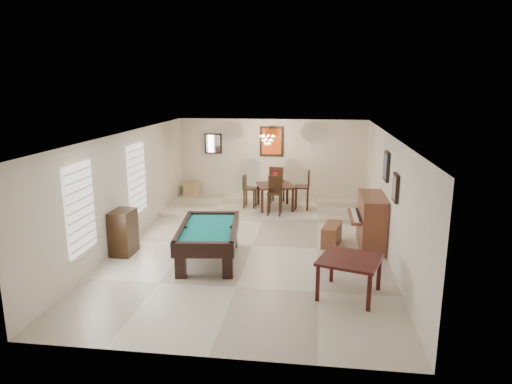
% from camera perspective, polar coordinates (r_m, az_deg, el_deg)
% --- Properties ---
extents(ground_plane, '(6.00, 9.00, 0.02)m').
position_cam_1_polar(ground_plane, '(10.71, -0.42, -6.79)').
color(ground_plane, beige).
extents(wall_back, '(6.00, 0.04, 2.60)m').
position_cam_1_polar(wall_back, '(14.72, 1.96, 4.04)').
color(wall_back, silver).
rests_on(wall_back, ground_plane).
extents(wall_front, '(6.00, 0.04, 2.60)m').
position_cam_1_polar(wall_front, '(6.11, -6.27, -9.59)').
color(wall_front, silver).
rests_on(wall_front, ground_plane).
extents(wall_left, '(0.04, 9.00, 2.60)m').
position_cam_1_polar(wall_left, '(11.13, -15.91, 0.50)').
color(wall_left, silver).
rests_on(wall_left, ground_plane).
extents(wall_right, '(0.04, 9.00, 2.60)m').
position_cam_1_polar(wall_right, '(10.37, 16.23, -0.44)').
color(wall_right, silver).
rests_on(wall_right, ground_plane).
extents(ceiling, '(6.00, 9.00, 0.04)m').
position_cam_1_polar(ceiling, '(10.11, -0.44, 7.24)').
color(ceiling, white).
rests_on(ceiling, wall_back).
extents(dining_step, '(6.00, 2.50, 0.12)m').
position_cam_1_polar(dining_step, '(13.76, 1.42, -1.90)').
color(dining_step, beige).
rests_on(dining_step, ground_plane).
extents(window_left_front, '(0.06, 1.00, 1.70)m').
position_cam_1_polar(window_left_front, '(9.18, -21.12, -1.92)').
color(window_left_front, white).
rests_on(window_left_front, wall_left).
extents(window_left_rear, '(0.06, 1.00, 1.70)m').
position_cam_1_polar(window_left_rear, '(11.64, -14.66, 1.63)').
color(window_left_rear, white).
rests_on(window_left_rear, wall_left).
extents(pool_table, '(1.45, 2.33, 0.73)m').
position_cam_1_polar(pool_table, '(9.78, -5.92, -6.51)').
color(pool_table, black).
rests_on(pool_table, ground_plane).
extents(square_table, '(1.27, 1.27, 0.70)m').
position_cam_1_polar(square_table, '(8.37, 11.56, -10.34)').
color(square_table, black).
rests_on(square_table, ground_plane).
extents(upright_piano, '(0.81, 1.45, 1.21)m').
position_cam_1_polar(upright_piano, '(10.80, 13.50, -3.55)').
color(upright_piano, brown).
rests_on(upright_piano, ground_plane).
extents(piano_bench, '(0.52, 0.92, 0.48)m').
position_cam_1_polar(piano_bench, '(10.87, 9.44, -5.26)').
color(piano_bench, brown).
rests_on(piano_bench, ground_plane).
extents(apothecary_chest, '(0.44, 0.66, 0.99)m').
position_cam_1_polar(apothecary_chest, '(10.50, -16.23, -4.84)').
color(apothecary_chest, black).
rests_on(apothecary_chest, ground_plane).
extents(dining_table, '(1.22, 1.22, 0.84)m').
position_cam_1_polar(dining_table, '(13.31, 2.42, -0.31)').
color(dining_table, black).
rests_on(dining_table, dining_step).
extents(flower_vase, '(0.17, 0.17, 0.25)m').
position_cam_1_polar(flower_vase, '(13.19, 2.44, 1.98)').
color(flower_vase, '#A00D14').
rests_on(flower_vase, dining_table).
extents(dining_chair_south, '(0.41, 0.41, 1.08)m').
position_cam_1_polar(dining_chair_south, '(12.62, 2.34, -0.50)').
color(dining_chair_south, black).
rests_on(dining_chair_south, dining_step).
extents(dining_chair_north, '(0.47, 0.47, 1.14)m').
position_cam_1_polar(dining_chair_north, '(13.96, 2.69, 0.97)').
color(dining_chair_north, black).
rests_on(dining_chair_north, dining_step).
extents(dining_chair_west, '(0.39, 0.39, 0.99)m').
position_cam_1_polar(dining_chair_west, '(13.41, -0.75, 0.13)').
color(dining_chair_west, black).
rests_on(dining_chair_west, dining_step).
extents(dining_chair_east, '(0.43, 0.43, 1.14)m').
position_cam_1_polar(dining_chair_east, '(13.26, 5.77, 0.26)').
color(dining_chair_east, black).
rests_on(dining_chair_east, dining_step).
extents(corner_bench, '(0.45, 0.53, 0.43)m').
position_cam_1_polar(corner_bench, '(15.06, -8.06, 0.38)').
color(corner_bench, tan).
rests_on(corner_bench, dining_step).
extents(chandelier, '(0.44, 0.44, 0.60)m').
position_cam_1_polar(chandelier, '(13.31, 1.45, 6.97)').
color(chandelier, '#FFE5B2').
rests_on(chandelier, ceiling).
extents(back_painting, '(0.75, 0.06, 0.95)m').
position_cam_1_polar(back_painting, '(14.59, 1.97, 6.34)').
color(back_painting, '#D84C14').
rests_on(back_painting, wall_back).
extents(back_mirror, '(0.55, 0.06, 0.65)m').
position_cam_1_polar(back_mirror, '(14.91, -5.37, 6.05)').
color(back_mirror, white).
rests_on(back_mirror, wall_back).
extents(right_picture_upper, '(0.06, 0.55, 0.65)m').
position_cam_1_polar(right_picture_upper, '(10.53, 15.99, 3.12)').
color(right_picture_upper, slate).
rests_on(right_picture_upper, wall_right).
extents(right_picture_lower, '(0.06, 0.45, 0.55)m').
position_cam_1_polar(right_picture_lower, '(9.31, 17.04, 0.51)').
color(right_picture_lower, gray).
rests_on(right_picture_lower, wall_right).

